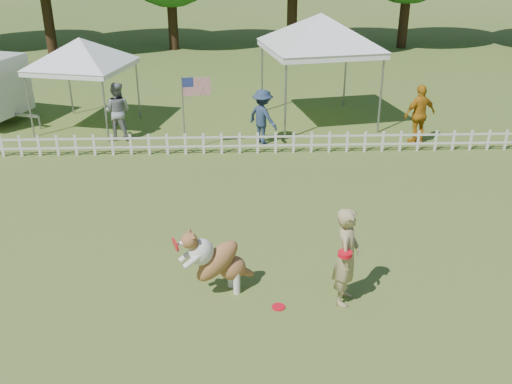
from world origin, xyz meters
TOP-DOWN VIEW (x-y plane):
  - ground at (0.00, 0.00)m, footprint 120.00×120.00m
  - picket_fence at (0.00, 7.00)m, footprint 22.00×0.08m
  - handler at (1.91, -0.02)m, footprint 0.59×0.72m
  - dog at (-0.18, 0.25)m, footprint 1.34×0.91m
  - frisbee_on_turf at (0.81, -0.18)m, footprint 0.27×0.27m
  - canopy_tent_left at (-4.47, 9.54)m, footprint 3.18×3.18m
  - canopy_tent_right at (2.79, 9.86)m, footprint 3.76×3.76m
  - flag_pole at (-1.27, 7.19)m, footprint 0.82×0.25m
  - spectator_a at (-3.31, 8.37)m, footprint 0.94×0.80m
  - spectator_b at (0.93, 7.83)m, footprint 1.13×1.16m
  - spectator_c at (5.43, 7.67)m, footprint 1.10×0.74m

SIDE VIEW (x-z plane):
  - ground at x=0.00m, z-range 0.00..0.00m
  - frisbee_on_turf at x=0.81m, z-range 0.00..0.02m
  - picket_fence at x=0.00m, z-range 0.00..0.60m
  - dog at x=-0.18m, z-range 0.00..1.32m
  - spectator_b at x=0.93m, z-range 0.00..1.59m
  - spectator_a at x=-3.31m, z-range 0.00..1.70m
  - handler at x=1.91m, z-range 0.00..1.71m
  - spectator_c at x=5.43m, z-range 0.00..1.73m
  - flag_pole at x=-1.27m, z-range 0.00..2.13m
  - canopy_tent_left at x=-4.47m, z-range 0.00..2.71m
  - canopy_tent_right at x=2.79m, z-range 0.00..3.33m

